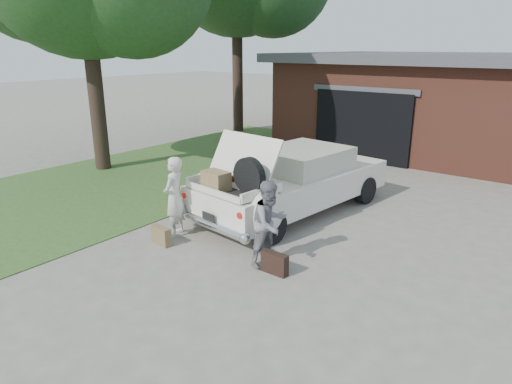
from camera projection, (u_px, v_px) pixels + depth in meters
The scene contains 8 objects.
ground at pixel (235, 261), 7.85m from camera, with size 90.00×90.00×0.00m, color gray.
grass_strip at pixel (158, 173), 13.31m from camera, with size 6.00×16.00×0.02m, color #2D4C1E.
house at pixel (476, 104), 15.40m from camera, with size 12.80×7.80×3.30m.
sedan at pixel (292, 181), 9.98m from camera, with size 2.44×5.09×1.91m.
woman_left at pixel (174, 197), 8.72m from camera, with size 0.57×0.37×1.56m, color beige.
woman_right at pixel (270, 223), 7.54m from camera, with size 0.71×0.56×1.47m, color slate.
suitcase_left at pixel (161, 236), 8.47m from camera, with size 0.44×0.14×0.34m, color olive.
suitcase_right at pixel (275, 263), 7.38m from camera, with size 0.46×0.15×0.36m, color black.
Camera 1 is at (4.65, -5.39, 3.53)m, focal length 32.00 mm.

